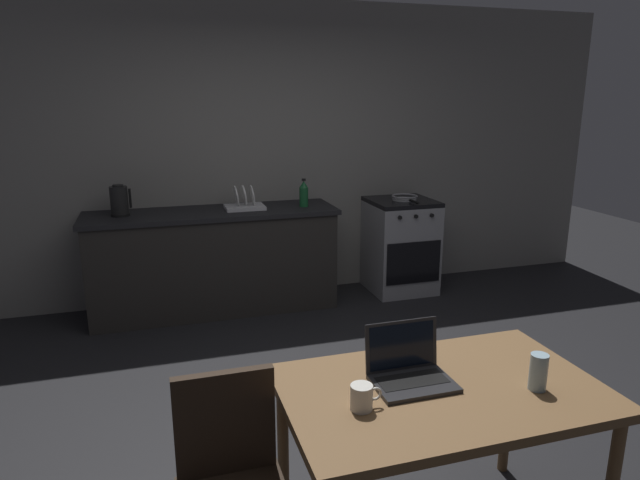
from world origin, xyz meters
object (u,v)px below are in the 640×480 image
object	(u,v)px
chair	(231,478)
drinking_glass	(538,372)
dining_table	(441,404)
frying_pan	(405,198)
coffee_mug	(362,397)
laptop	(409,371)
stove_oven	(400,245)
dish_rack	(245,203)
electric_kettle	(119,201)
bottle	(304,194)

from	to	relation	value
chair	drinking_glass	distance (m)	1.25
dining_table	frying_pan	world-z (taller)	frying_pan
coffee_mug	dining_table	bearing A→B (deg)	9.19
laptop	stove_oven	bearing A→B (deg)	60.59
coffee_mug	dish_rack	xyz separation A→B (m)	(0.09, 3.08, 0.16)
frying_pan	electric_kettle	bearing A→B (deg)	179.36
electric_kettle	frying_pan	size ratio (longest dim) A/B	0.62
chair	frying_pan	size ratio (longest dim) A/B	2.10
bottle	dish_rack	distance (m)	0.53
coffee_mug	drinking_glass	world-z (taller)	drinking_glass
bottle	drinking_glass	bearing A→B (deg)	-88.13
frying_pan	drinking_glass	size ratio (longest dim) A/B	2.82
frying_pan	dish_rack	bearing A→B (deg)	178.92
dining_table	electric_kettle	distance (m)	3.31
laptop	bottle	world-z (taller)	bottle
electric_kettle	chair	bearing A→B (deg)	-81.29
stove_oven	frying_pan	bearing A→B (deg)	-53.72
dish_rack	bottle	bearing A→B (deg)	-5.42
laptop	coffee_mug	xyz separation A→B (m)	(-0.26, -0.14, 0.00)
stove_oven	frying_pan	size ratio (longest dim) A/B	2.16
dining_table	frying_pan	size ratio (longest dim) A/B	3.05
drinking_glass	bottle	bearing A→B (deg)	91.87
electric_kettle	frying_pan	bearing A→B (deg)	-0.64
dining_table	drinking_glass	bearing A→B (deg)	-19.84
coffee_mug	chair	bearing A→B (deg)	171.72
chair	laptop	distance (m)	0.80
stove_oven	dining_table	distance (m)	3.27
stove_oven	dish_rack	xyz separation A→B (m)	(-1.51, 0.00, 0.50)
coffee_mug	drinking_glass	bearing A→B (deg)	-5.37
laptop	frying_pan	xyz separation A→B (m)	(1.36, 2.92, 0.14)
electric_kettle	coffee_mug	bearing A→B (deg)	-72.93
frying_pan	drinking_glass	distance (m)	3.25
chair	bottle	size ratio (longest dim) A/B	3.52
chair	dining_table	bearing A→B (deg)	-20.03
chair	bottle	bearing A→B (deg)	50.39
dish_rack	chair	bearing A→B (deg)	-100.76
chair	bottle	distance (m)	3.20
bottle	frying_pan	world-z (taller)	bottle
electric_kettle	dish_rack	distance (m)	1.04
frying_pan	drinking_glass	xyz separation A→B (m)	(-0.90, -3.12, -0.11)
chair	frying_pan	xyz separation A→B (m)	(2.10, 2.98, 0.42)
electric_kettle	drinking_glass	bearing A→B (deg)	-62.19
laptop	bottle	size ratio (longest dim) A/B	1.28
frying_pan	laptop	bearing A→B (deg)	-115.00
laptop	electric_kettle	distance (m)	3.19
electric_kettle	coffee_mug	xyz separation A→B (m)	(0.95, -3.08, -0.24)
frying_pan	chair	bearing A→B (deg)	-125.20
drinking_glass	dish_rack	bearing A→B (deg)	101.27
stove_oven	drinking_glass	distance (m)	3.29
stove_oven	coffee_mug	size ratio (longest dim) A/B	7.36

